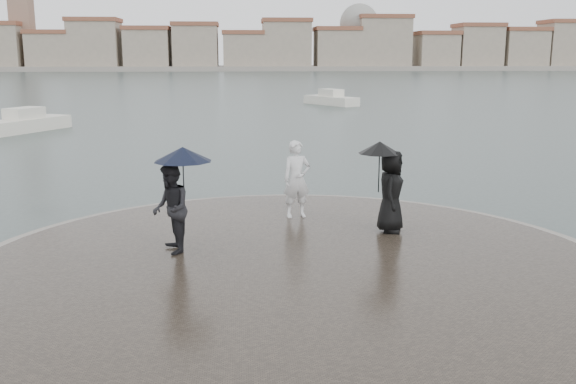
{
  "coord_description": "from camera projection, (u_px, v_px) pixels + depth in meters",
  "views": [
    {
      "loc": [
        -0.91,
        -7.54,
        4.11
      ],
      "look_at": [
        0.0,
        4.8,
        1.45
      ],
      "focal_mm": 40.0,
      "sensor_mm": 36.0,
      "label": 1
    }
  ],
  "objects": [
    {
      "name": "boats",
      "position": [
        210.0,
        110.0,
        44.07
      ],
      "size": [
        23.25,
        23.2,
        1.5
      ],
      "color": "silver",
      "rests_on": "ground"
    },
    {
      "name": "quay_tip",
      "position": [
        293.0,
        275.0,
        11.65
      ],
      "size": [
        11.9,
        11.9,
        0.36
      ],
      "primitive_type": "cylinder",
      "color": "#2D261E",
      "rests_on": "ground"
    },
    {
      "name": "visitor_left",
      "position": [
        174.0,
        194.0,
        12.2
      ],
      "size": [
        1.22,
        1.14,
        2.04
      ],
      "color": "black",
      "rests_on": "quay_tip"
    },
    {
      "name": "ground",
      "position": [
        315.0,
        379.0,
        8.28
      ],
      "size": [
        400.0,
        400.0,
        0.0
      ],
      "primitive_type": "plane",
      "color": "#2B3835",
      "rests_on": "ground"
    },
    {
      "name": "far_skyline",
      "position": [
        219.0,
        48.0,
        163.34
      ],
      "size": [
        260.0,
        20.0,
        37.0
      ],
      "color": "gray",
      "rests_on": "ground"
    },
    {
      "name": "statue",
      "position": [
        297.0,
        179.0,
        14.93
      ],
      "size": [
        0.74,
        0.57,
        1.8
      ],
      "primitive_type": "imported",
      "rotation": [
        0.0,
        0.0,
        0.22
      ],
      "color": "silver",
      "rests_on": "quay_tip"
    },
    {
      "name": "kerb_ring",
      "position": [
        293.0,
        276.0,
        11.65
      ],
      "size": [
        12.5,
        12.5,
        0.32
      ],
      "primitive_type": "cylinder",
      "color": "gray",
      "rests_on": "ground"
    },
    {
      "name": "visitor_right",
      "position": [
        389.0,
        183.0,
        13.66
      ],
      "size": [
        1.11,
        1.06,
        1.95
      ],
      "color": "black",
      "rests_on": "quay_tip"
    }
  ]
}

